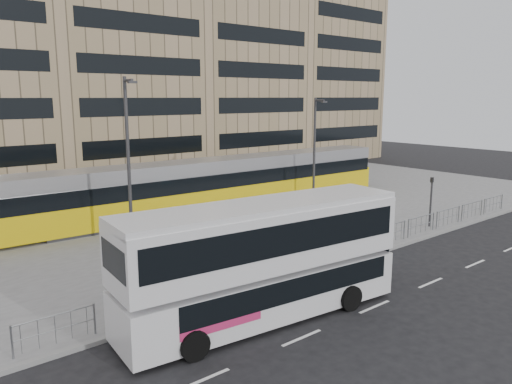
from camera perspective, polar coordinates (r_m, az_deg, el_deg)
ground at (r=24.32m, az=8.65°, el=-8.70°), size 120.00×120.00×0.00m
plaza at (r=33.13m, az=-7.03°, el=-3.24°), size 64.00×24.00×0.15m
kerb at (r=24.33m, az=8.57°, el=-8.51°), size 64.00×0.25×0.17m
building_row at (r=53.07m, az=-19.50°, el=15.45°), size 70.40×18.40×31.20m
pedestrian_barrier at (r=25.79m, az=10.86°, el=-5.35°), size 32.07×0.07×1.10m
road_markings at (r=22.85m, az=17.99°, el=-10.42°), size 62.00×0.12×0.01m
double_decker_bus at (r=18.20m, az=0.86°, el=-7.47°), size 11.14×3.63×4.38m
tram at (r=35.27m, az=-5.25°, el=0.81°), size 30.94×3.88×3.64m
station_sign at (r=29.88m, az=11.97°, el=-1.41°), size 2.11×0.64×2.48m
ad_panel at (r=27.13m, az=13.58°, el=-4.34°), size 0.87×0.30×1.66m
pedestrian at (r=25.87m, az=0.98°, el=-5.13°), size 0.50×0.66×1.63m
traffic_light_west at (r=22.85m, az=5.05°, el=-4.32°), size 0.21×0.24×3.10m
traffic_light_east at (r=32.50m, az=19.39°, el=-0.35°), size 0.17×0.20×3.10m
lamp_post_west at (r=26.30m, az=-14.34°, el=3.75°), size 0.45×1.04×8.93m
lamp_post_east at (r=36.87m, az=6.75°, el=5.12°), size 0.45×1.04×7.88m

